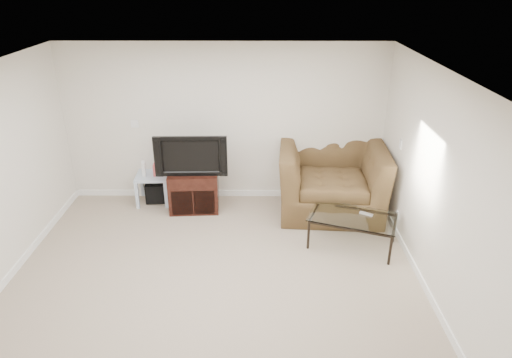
{
  "coord_description": "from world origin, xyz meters",
  "views": [
    {
      "loc": [
        0.54,
        -4.31,
        3.43
      ],
      "look_at": [
        0.5,
        1.2,
        0.9
      ],
      "focal_mm": 32.0,
      "sensor_mm": 36.0,
      "label": 1
    }
  ],
  "objects_px": {
    "television": "(192,154)",
    "recliner": "(332,168)",
    "tv_stand": "(194,190)",
    "coffee_table": "(352,231)",
    "side_table": "(154,188)",
    "subwoofer": "(156,191)"
  },
  "relations": [
    {
      "from": "television",
      "to": "recliner",
      "type": "bearing_deg",
      "value": -0.64
    },
    {
      "from": "tv_stand",
      "to": "recliner",
      "type": "bearing_deg",
      "value": -3.5
    },
    {
      "from": "tv_stand",
      "to": "coffee_table",
      "type": "xyz_separation_m",
      "value": [
        2.27,
        -1.05,
        -0.09
      ]
    },
    {
      "from": "television",
      "to": "recliner",
      "type": "height_order",
      "value": "recliner"
    },
    {
      "from": "side_table",
      "to": "television",
      "type": "bearing_deg",
      "value": -20.8
    },
    {
      "from": "side_table",
      "to": "recliner",
      "type": "height_order",
      "value": "recliner"
    },
    {
      "from": "television",
      "to": "recliner",
      "type": "xyz_separation_m",
      "value": [
        2.12,
        0.03,
        -0.24
      ]
    },
    {
      "from": "tv_stand",
      "to": "subwoofer",
      "type": "xyz_separation_m",
      "value": [
        -0.66,
        0.25,
        -0.14
      ]
    },
    {
      "from": "tv_stand",
      "to": "television",
      "type": "distance_m",
      "value": 0.62
    },
    {
      "from": "coffee_table",
      "to": "tv_stand",
      "type": "bearing_deg",
      "value": 155.18
    },
    {
      "from": "tv_stand",
      "to": "recliner",
      "type": "xyz_separation_m",
      "value": [
        2.12,
        0.0,
        0.38
      ]
    },
    {
      "from": "subwoofer",
      "to": "television",
      "type": "bearing_deg",
      "value": -23.25
    },
    {
      "from": "tv_stand",
      "to": "recliner",
      "type": "relative_size",
      "value": 0.47
    },
    {
      "from": "side_table",
      "to": "coffee_table",
      "type": "distance_m",
      "value": 3.22
    },
    {
      "from": "side_table",
      "to": "subwoofer",
      "type": "xyz_separation_m",
      "value": [
        0.03,
        0.02,
        -0.07
      ]
    },
    {
      "from": "television",
      "to": "coffee_table",
      "type": "xyz_separation_m",
      "value": [
        2.27,
        -1.02,
        -0.71
      ]
    },
    {
      "from": "tv_stand",
      "to": "recliner",
      "type": "height_order",
      "value": "recliner"
    },
    {
      "from": "subwoofer",
      "to": "coffee_table",
      "type": "bearing_deg",
      "value": -23.97
    },
    {
      "from": "subwoofer",
      "to": "recliner",
      "type": "relative_size",
      "value": 0.19
    },
    {
      "from": "tv_stand",
      "to": "side_table",
      "type": "height_order",
      "value": "tv_stand"
    },
    {
      "from": "television",
      "to": "tv_stand",
      "type": "bearing_deg",
      "value": 92.02
    },
    {
      "from": "recliner",
      "to": "side_table",
      "type": "bearing_deg",
      "value": 179.36
    }
  ]
}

